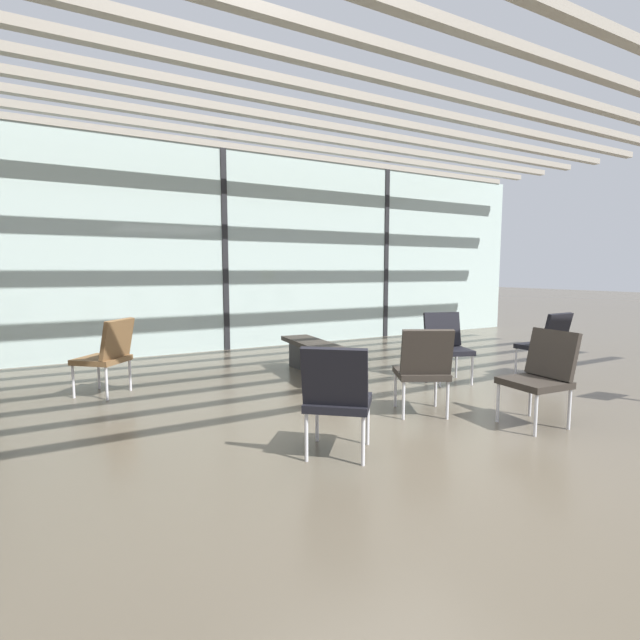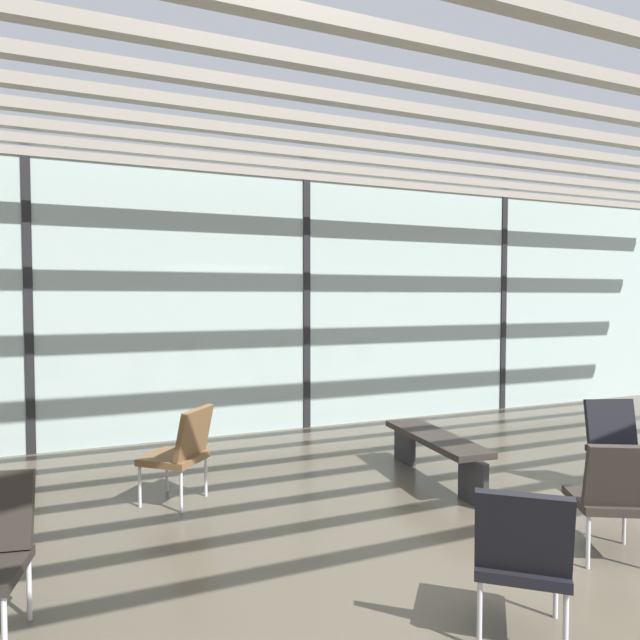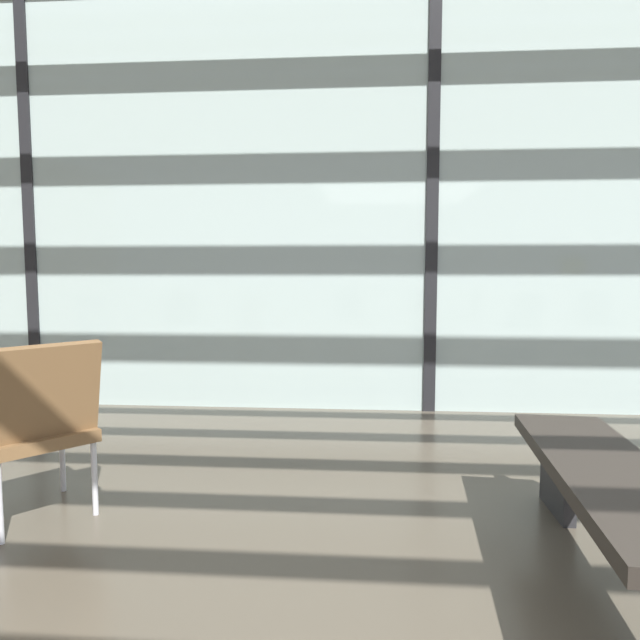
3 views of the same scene
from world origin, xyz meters
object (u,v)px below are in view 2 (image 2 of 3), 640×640
object	(u,v)px
lounge_chair_1	(182,449)
lounge_chair_2	(613,492)
waiting_bench	(435,445)
lounge_chair_6	(521,552)
lounge_chair_3	(618,441)
parked_airplane	(269,294)

from	to	relation	value
lounge_chair_1	lounge_chair_2	bearing A→B (deg)	89.34
lounge_chair_1	waiting_bench	world-z (taller)	lounge_chair_1
lounge_chair_1	lounge_chair_6	size ratio (longest dim) A/B	1.00
lounge_chair_3	waiting_bench	distance (m)	1.70
waiting_bench	lounge_chair_6	bearing A→B (deg)	159.90
lounge_chair_1	lounge_chair_6	distance (m)	3.09
lounge_chair_2	waiting_bench	bearing A→B (deg)	-57.70
parked_airplane	lounge_chair_6	xyz separation A→B (m)	(-2.07, -11.02, -1.44)
lounge_chair_3	lounge_chair_6	distance (m)	2.88
parked_airplane	lounge_chair_1	xyz separation A→B (m)	(-3.43, -8.24, -1.44)
parked_airplane	waiting_bench	world-z (taller)	parked_airplane
lounge_chair_6	parked_airplane	bearing A→B (deg)	-61.31
parked_airplane	lounge_chair_1	bearing A→B (deg)	-112.58
lounge_chair_1	lounge_chair_2	world-z (taller)	same
lounge_chair_1	parked_airplane	bearing A→B (deg)	-161.71
lounge_chair_1	lounge_chair_3	world-z (taller)	same
lounge_chair_1	waiting_bench	xyz separation A→B (m)	(2.45, -0.38, -0.13)
parked_airplane	lounge_chair_2	xyz separation A→B (m)	(-0.82, -10.55, -1.44)
lounge_chair_3	lounge_chair_6	size ratio (longest dim) A/B	1.00
lounge_chair_2	lounge_chair_6	size ratio (longest dim) A/B	1.00
lounge_chair_2	waiting_bench	distance (m)	1.94
lounge_chair_2	lounge_chair_6	bearing A→B (deg)	48.06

